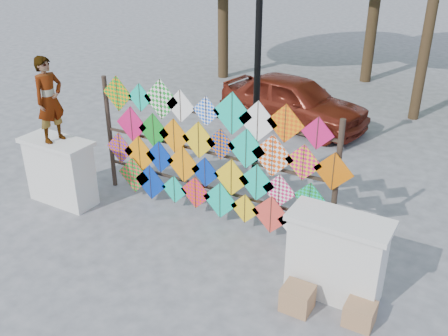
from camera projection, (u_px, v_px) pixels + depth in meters
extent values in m
plane|color=gray|center=(186.00, 235.00, 8.64)|extent=(80.00, 80.00, 0.00)
cube|color=silver|center=(61.00, 173.00, 9.44)|extent=(1.30, 0.55, 1.20)
cube|color=silver|center=(56.00, 142.00, 9.16)|extent=(1.40, 0.65, 0.08)
cube|color=silver|center=(336.00, 259.00, 7.00)|extent=(1.30, 0.55, 1.20)
cube|color=silver|center=(340.00, 221.00, 6.72)|extent=(1.40, 0.65, 0.08)
cylinder|color=#31241B|center=(110.00, 133.00, 9.80)|extent=(0.09, 0.09, 2.30)
cylinder|color=#31241B|center=(335.00, 189.00, 7.72)|extent=(0.09, 0.09, 2.30)
cube|color=#31241B|center=(210.00, 188.00, 9.02)|extent=(4.60, 0.04, 0.04)
cube|color=#31241B|center=(209.00, 153.00, 8.72)|extent=(4.60, 0.04, 0.04)
cube|color=#31241B|center=(209.00, 115.00, 8.41)|extent=(4.60, 0.04, 0.04)
cube|color=orange|center=(117.00, 94.00, 9.21)|extent=(0.68, 0.01, 0.68)
cube|color=#31241B|center=(117.00, 94.00, 9.20)|extent=(0.01, 0.01, 0.67)
cube|color=#0CCAA5|center=(140.00, 98.00, 8.96)|extent=(0.54, 0.01, 0.54)
cube|color=#31241B|center=(140.00, 98.00, 8.96)|extent=(0.01, 0.01, 0.53)
cube|color=#129322|center=(161.00, 99.00, 8.73)|extent=(0.75, 0.01, 0.75)
cube|color=#31241B|center=(161.00, 99.00, 8.72)|extent=(0.01, 0.01, 0.73)
cube|color=white|center=(181.00, 106.00, 8.57)|extent=(0.60, 0.01, 0.60)
cube|color=#31241B|center=(180.00, 106.00, 8.56)|extent=(0.01, 0.01, 0.59)
cube|color=blue|center=(206.00, 111.00, 8.33)|extent=(0.53, 0.01, 0.53)
cube|color=#31241B|center=(206.00, 111.00, 8.32)|extent=(0.01, 0.01, 0.52)
cube|color=#0CCAA5|center=(232.00, 114.00, 8.09)|extent=(0.74, 0.01, 0.74)
cube|color=#31241B|center=(232.00, 114.00, 8.08)|extent=(0.01, 0.01, 0.73)
cube|color=white|center=(258.00, 122.00, 7.90)|extent=(0.70, 0.01, 0.70)
cube|color=#31241B|center=(257.00, 122.00, 7.89)|extent=(0.01, 0.01, 0.68)
cube|color=orange|center=(285.00, 124.00, 7.66)|extent=(0.64, 0.01, 0.64)
cube|color=#31241B|center=(285.00, 124.00, 7.65)|extent=(0.01, 0.01, 0.63)
cube|color=#D6145C|center=(318.00, 133.00, 7.45)|extent=(0.53, 0.01, 0.53)
cube|color=#31241B|center=(317.00, 134.00, 7.44)|extent=(0.01, 0.01, 0.52)
cube|color=#D6145C|center=(132.00, 124.00, 9.27)|extent=(0.71, 0.01, 0.71)
cube|color=#31241B|center=(131.00, 125.00, 9.26)|extent=(0.01, 0.01, 0.69)
cube|color=#129322|center=(154.00, 131.00, 9.05)|extent=(0.69, 0.01, 0.69)
cube|color=#31241B|center=(153.00, 131.00, 9.04)|extent=(0.01, 0.01, 0.67)
cube|color=orange|center=(174.00, 136.00, 8.85)|extent=(0.66, 0.01, 0.66)
cube|color=#31241B|center=(174.00, 136.00, 8.84)|extent=(0.01, 0.01, 0.65)
cube|color=yellow|center=(199.00, 140.00, 8.60)|extent=(0.69, 0.01, 0.69)
cube|color=#31241B|center=(198.00, 140.00, 8.59)|extent=(0.01, 0.01, 0.68)
cube|color=#072EA4|center=(221.00, 144.00, 8.39)|extent=(0.57, 0.01, 0.57)
cube|color=#31241B|center=(220.00, 144.00, 8.38)|extent=(0.01, 0.01, 0.56)
cube|color=#0CCAA5|center=(246.00, 149.00, 8.16)|extent=(0.71, 0.01, 0.71)
cube|color=#31241B|center=(246.00, 149.00, 8.15)|extent=(0.01, 0.01, 0.70)
cube|color=white|center=(272.00, 156.00, 7.96)|extent=(0.74, 0.01, 0.74)
cube|color=#31241B|center=(272.00, 156.00, 7.95)|extent=(0.01, 0.01, 0.73)
cube|color=yellow|center=(303.00, 162.00, 7.72)|extent=(0.62, 0.01, 0.62)
cube|color=#31241B|center=(303.00, 163.00, 7.71)|extent=(0.01, 0.01, 0.61)
cube|color=#D55F06|center=(333.00, 172.00, 7.51)|extent=(0.64, 0.01, 0.64)
cube|color=#31241B|center=(333.00, 172.00, 7.50)|extent=(0.01, 0.01, 0.63)
cube|color=#6D19BB|center=(120.00, 148.00, 9.61)|extent=(0.65, 0.01, 0.65)
cube|color=#31241B|center=(120.00, 148.00, 9.60)|extent=(0.01, 0.01, 0.64)
cube|color=orange|center=(140.00, 154.00, 9.40)|extent=(0.75, 0.01, 0.75)
cube|color=#31241B|center=(139.00, 154.00, 9.39)|extent=(0.01, 0.01, 0.74)
cube|color=#072EA4|center=(160.00, 157.00, 9.17)|extent=(0.63, 0.01, 0.63)
cube|color=#31241B|center=(159.00, 157.00, 9.16)|extent=(0.01, 0.01, 0.62)
cube|color=orange|center=(183.00, 165.00, 8.94)|extent=(0.72, 0.01, 0.72)
cube|color=#31241B|center=(183.00, 165.00, 8.93)|extent=(0.01, 0.01, 0.70)
cube|color=#072EA4|center=(205.00, 172.00, 8.75)|extent=(0.58, 0.01, 0.58)
cube|color=#31241B|center=(205.00, 172.00, 8.74)|extent=(0.01, 0.01, 0.57)
cube|color=yellow|center=(231.00, 178.00, 8.50)|extent=(0.69, 0.01, 0.69)
cube|color=#31241B|center=(231.00, 178.00, 8.49)|extent=(0.01, 0.01, 0.68)
cube|color=#0CCAA5|center=(257.00, 183.00, 8.27)|extent=(0.67, 0.01, 0.67)
cube|color=#31241B|center=(256.00, 183.00, 8.26)|extent=(0.01, 0.01, 0.66)
cube|color=#D6145C|center=(279.00, 191.00, 8.10)|extent=(0.60, 0.01, 0.60)
cube|color=#31241B|center=(279.00, 191.00, 8.09)|extent=(0.01, 0.01, 0.59)
cube|color=#0CCAA5|center=(310.00, 198.00, 7.86)|extent=(0.54, 0.01, 0.54)
cube|color=#31241B|center=(309.00, 198.00, 7.85)|extent=(0.01, 0.01, 0.53)
cube|color=#ED3F33|center=(134.00, 175.00, 9.64)|extent=(0.75, 0.01, 0.75)
cube|color=#31241B|center=(133.00, 175.00, 9.63)|extent=(0.01, 0.01, 0.74)
cube|color=#072EA4|center=(151.00, 182.00, 9.49)|extent=(0.73, 0.01, 0.73)
cube|color=#31241B|center=(150.00, 183.00, 9.48)|extent=(0.01, 0.01, 0.71)
cube|color=#0CCAA5|center=(174.00, 190.00, 9.24)|extent=(0.57, 0.01, 0.57)
cube|color=#31241B|center=(174.00, 190.00, 9.23)|extent=(0.01, 0.01, 0.56)
cube|color=#D6145C|center=(196.00, 193.00, 9.00)|extent=(0.64, 0.01, 0.64)
cube|color=#31241B|center=(195.00, 193.00, 8.99)|extent=(0.01, 0.01, 0.63)
cube|color=#0CCAA5|center=(220.00, 200.00, 8.77)|extent=(0.70, 0.01, 0.70)
cube|color=#31241B|center=(220.00, 201.00, 8.76)|extent=(0.01, 0.01, 0.69)
cube|color=yellow|center=(245.00, 209.00, 8.56)|extent=(0.56, 0.01, 0.56)
cube|color=#31241B|center=(245.00, 209.00, 8.55)|extent=(0.01, 0.01, 0.55)
cube|color=#ED3F33|center=(271.00, 215.00, 8.32)|extent=(0.71, 0.01, 0.71)
cube|color=#31241B|center=(271.00, 215.00, 8.31)|extent=(0.01, 0.01, 0.70)
cube|color=white|center=(295.00, 224.00, 8.15)|extent=(0.61, 0.01, 0.61)
cube|color=#31241B|center=(294.00, 224.00, 8.14)|extent=(0.01, 0.01, 0.60)
cube|color=white|center=(324.00, 231.00, 7.91)|extent=(0.60, 0.01, 0.60)
cube|color=#31241B|center=(324.00, 232.00, 7.90)|extent=(0.01, 0.01, 0.59)
cylinder|color=#3F2E1B|center=(223.00, 21.00, 16.83)|extent=(0.36, 0.36, 3.85)
cylinder|color=#3F2E1B|center=(373.00, 19.00, 16.29)|extent=(0.36, 0.36, 4.12)
cylinder|color=#3F2E1B|center=(431.00, 16.00, 12.66)|extent=(0.28, 0.28, 5.50)
imported|color=#99999E|center=(49.00, 100.00, 8.80)|extent=(0.42, 0.59, 1.55)
imported|color=maroon|center=(293.00, 101.00, 13.07)|extent=(4.18, 2.16, 1.36)
cylinder|color=black|center=(257.00, 90.00, 9.14)|extent=(0.12, 0.12, 4.20)
cube|color=#AD7F54|center=(297.00, 298.00, 6.89)|extent=(0.41, 0.37, 0.37)
cube|color=#AD7F54|center=(360.00, 314.00, 6.64)|extent=(0.39, 0.36, 0.33)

